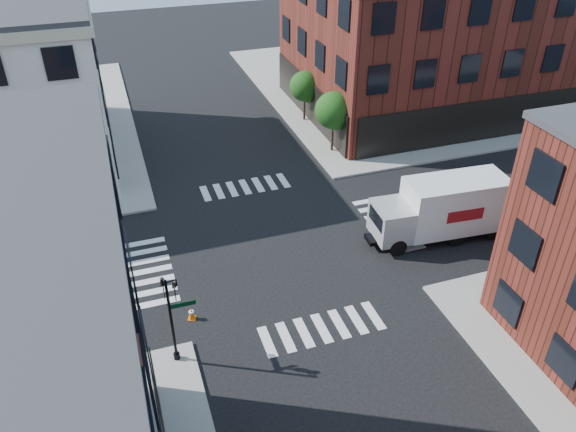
% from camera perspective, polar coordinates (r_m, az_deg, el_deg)
% --- Properties ---
extents(ground, '(120.00, 120.00, 0.00)m').
position_cam_1_polar(ground, '(32.13, -1.14, -3.01)').
color(ground, black).
rests_on(ground, ground).
extents(sidewalk_ne, '(30.00, 30.00, 0.15)m').
position_cam_1_polar(sidewalk_ne, '(57.21, 13.00, 13.11)').
color(sidewalk_ne, gray).
rests_on(sidewalk_ne, ground).
extents(building_ne, '(25.00, 16.00, 12.00)m').
position_cam_1_polar(building_ne, '(51.21, 16.22, 17.32)').
color(building_ne, '#441911').
rests_on(building_ne, ground).
extents(tree_near, '(2.69, 2.69, 4.49)m').
position_cam_1_polar(tree_near, '(41.09, 4.73, 10.47)').
color(tree_near, black).
rests_on(tree_near, ground).
extents(tree_far, '(2.43, 2.43, 4.07)m').
position_cam_1_polar(tree_far, '(46.37, 1.79, 12.89)').
color(tree_far, black).
rests_on(tree_far, ground).
extents(signal_pole, '(1.29, 1.24, 4.60)m').
position_cam_1_polar(signal_pole, '(24.24, -11.75, -9.37)').
color(signal_pole, black).
rests_on(signal_pole, ground).
extents(box_truck, '(8.15, 2.95, 3.63)m').
position_cam_1_polar(box_truck, '(33.05, 15.45, 0.74)').
color(box_truck, silver).
rests_on(box_truck, ground).
extents(traffic_cone, '(0.47, 0.47, 0.67)m').
position_cam_1_polar(traffic_cone, '(27.70, -9.78, -9.75)').
color(traffic_cone, orange).
rests_on(traffic_cone, ground).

